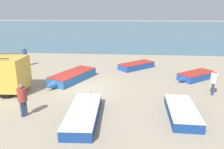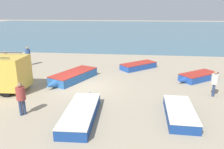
{
  "view_description": "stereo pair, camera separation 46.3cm",
  "coord_description": "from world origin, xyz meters",
  "views": [
    {
      "loc": [
        3.17,
        -14.09,
        5.23
      ],
      "look_at": [
        1.95,
        0.06,
        1.0
      ],
      "focal_mm": 35.0,
      "sensor_mm": 36.0,
      "label": 1
    },
    {
      "loc": [
        3.63,
        -14.04,
        5.23
      ],
      "look_at": [
        1.95,
        0.06,
        1.0
      ],
      "focal_mm": 35.0,
      "sensor_mm": 36.0,
      "label": 2
    }
  ],
  "objects": [
    {
      "name": "sea_water",
      "position": [
        0.0,
        52.0,
        0.0
      ],
      "size": [
        120.0,
        80.0,
        0.01
      ],
      "primitive_type": "cube",
      "color": "#477084",
      "rests_on": "ground_plane"
    },
    {
      "name": "fisherman_1",
      "position": [
        -2.16,
        -4.41,
        1.04
      ],
      "size": [
        0.46,
        0.46,
        1.74
      ],
      "rotation": [
        0.0,
        0.0,
        2.37
      ],
      "color": "navy",
      "rests_on": "ground_plane"
    },
    {
      "name": "fishing_rowboat_0",
      "position": [
        0.91,
        -4.3,
        0.27
      ],
      "size": [
        1.61,
        5.11,
        0.54
      ],
      "rotation": [
        0.0,
        0.0,
        1.62
      ],
      "color": "navy",
      "rests_on": "ground_plane"
    },
    {
      "name": "ground_plane",
      "position": [
        0.0,
        0.0,
        0.0
      ],
      "size": [
        200.0,
        200.0,
        0.0
      ],
      "primitive_type": "plane",
      "color": "tan"
    },
    {
      "name": "fishing_rowboat_3",
      "position": [
        8.27,
        2.71,
        0.27
      ],
      "size": [
        3.52,
        3.0,
        0.54
      ],
      "rotation": [
        0.0,
        0.0,
        3.8
      ],
      "color": "#234CA3",
      "rests_on": "ground_plane"
    },
    {
      "name": "fisherman_2",
      "position": [
        8.43,
        -0.55,
        0.98
      ],
      "size": [
        0.43,
        0.43,
        1.64
      ],
      "rotation": [
        0.0,
        0.0,
        2.84
      ],
      "color": "navy",
      "rests_on": "ground_plane"
    },
    {
      "name": "fishing_rowboat_1",
      "position": [
        -1.26,
        1.43,
        0.32
      ],
      "size": [
        3.07,
        4.94,
        0.65
      ],
      "rotation": [
        0.0,
        0.0,
        4.3
      ],
      "color": "#2D66AD",
      "rests_on": "ground_plane"
    },
    {
      "name": "fisherman_0",
      "position": [
        -6.91,
        5.58,
        1.09
      ],
      "size": [
        0.48,
        0.48,
        1.82
      ],
      "rotation": [
        0.0,
        0.0,
        1.43
      ],
      "color": "#38383D",
      "rests_on": "ground_plane"
    },
    {
      "name": "fishing_rowboat_4",
      "position": [
        5.85,
        -3.6,
        0.25
      ],
      "size": [
        1.46,
        4.17,
        0.5
      ],
      "rotation": [
        0.0,
        0.0,
        1.55
      ],
      "color": "navy",
      "rests_on": "ground_plane"
    },
    {
      "name": "fisherman_3",
      "position": [
        -7.57,
        3.04,
        1.09
      ],
      "size": [
        0.48,
        0.48,
        1.83
      ],
      "rotation": [
        0.0,
        0.0,
        0.54
      ],
      "color": "navy",
      "rests_on": "ground_plane"
    },
    {
      "name": "fishing_rowboat_2",
      "position": [
        3.84,
        5.64,
        0.27
      ],
      "size": [
        3.7,
        3.42,
        0.54
      ],
      "rotation": [
        0.0,
        0.0,
        0.73
      ],
      "color": "#234CA3",
      "rests_on": "ground_plane"
    }
  ]
}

